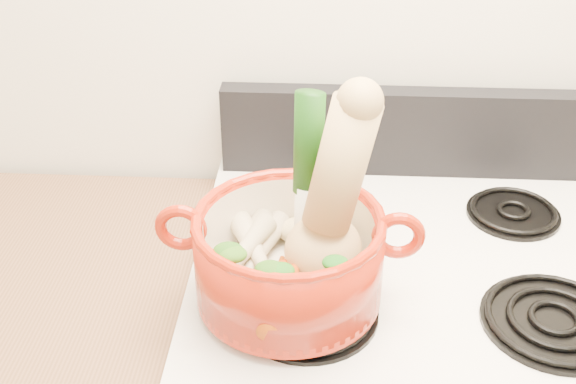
{
  "coord_description": "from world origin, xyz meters",
  "views": [
    {
      "loc": [
        -0.17,
        0.38,
        1.71
      ],
      "look_at": [
        -0.22,
        1.25,
        1.17
      ],
      "focal_mm": 45.0,
      "sensor_mm": 36.0,
      "label": 1
    }
  ],
  "objects": [
    {
      "name": "cooktop",
      "position": [
        0.0,
        1.4,
        0.93
      ],
      "size": [
        0.78,
        0.67,
        0.03
      ],
      "primitive_type": "cube",
      "color": "silver",
      "rests_on": "stove_body"
    },
    {
      "name": "control_backsplash",
      "position": [
        0.0,
        1.7,
        1.04
      ],
      "size": [
        0.76,
        0.05,
        0.18
      ],
      "primitive_type": "cube",
      "color": "black",
      "rests_on": "cooktop"
    },
    {
      "name": "burner_front_left",
      "position": [
        -0.19,
        1.24,
        0.96
      ],
      "size": [
        0.22,
        0.22,
        0.02
      ],
      "primitive_type": "cylinder",
      "color": "black",
      "rests_on": "cooktop"
    },
    {
      "name": "burner_front_right",
      "position": [
        0.19,
        1.24,
        0.96
      ],
      "size": [
        0.22,
        0.22,
        0.02
      ],
      "primitive_type": "cylinder",
      "color": "black",
      "rests_on": "cooktop"
    },
    {
      "name": "burner_back_left",
      "position": [
        -0.19,
        1.54,
        0.96
      ],
      "size": [
        0.17,
        0.17,
        0.02
      ],
      "primitive_type": "cylinder",
      "color": "black",
      "rests_on": "cooktop"
    },
    {
      "name": "burner_back_right",
      "position": [
        0.19,
        1.54,
        0.96
      ],
      "size": [
        0.17,
        0.17,
        0.02
      ],
      "primitive_type": "cylinder",
      "color": "black",
      "rests_on": "cooktop"
    },
    {
      "name": "dutch_oven",
      "position": [
        -0.22,
        1.27,
        1.04
      ],
      "size": [
        0.29,
        0.29,
        0.14
      ],
      "primitive_type": "cylinder",
      "rotation": [
        0.0,
        0.0,
        -0.01
      ],
      "color": "#A11C09",
      "rests_on": "burner_front_left"
    },
    {
      "name": "pot_handle_left",
      "position": [
        -0.38,
        1.27,
        1.09
      ],
      "size": [
        0.08,
        0.02,
        0.08
      ],
      "primitive_type": "torus",
      "rotation": [
        1.57,
        0.0,
        -0.01
      ],
      "color": "#A11C09",
      "rests_on": "dutch_oven"
    },
    {
      "name": "pot_handle_right",
      "position": [
        -0.06,
        1.27,
        1.09
      ],
      "size": [
        0.08,
        0.02,
        0.08
      ],
      "primitive_type": "torus",
      "rotation": [
        1.57,
        0.0,
        -0.01
      ],
      "color": "#A11C09",
      "rests_on": "dutch_oven"
    },
    {
      "name": "squash",
      "position": [
        -0.17,
        1.28,
        1.15
      ],
      "size": [
        0.22,
        0.19,
        0.33
      ],
      "primitive_type": null,
      "rotation": [
        0.0,
        0.22,
        0.37
      ],
      "color": "tan",
      "rests_on": "dutch_oven"
    },
    {
      "name": "leek",
      "position": [
        -0.19,
        1.33,
        1.15
      ],
      "size": [
        0.06,
        0.07,
        0.3
      ],
      "primitive_type": "cylinder",
      "rotation": [
        -0.05,
        0.0,
        -0.28
      ],
      "color": "silver",
      "rests_on": "dutch_oven"
    },
    {
      "name": "ginger",
      "position": [
        -0.21,
        1.37,
        1.02
      ],
      "size": [
        0.08,
        0.06,
        0.04
      ],
      "primitive_type": "ellipsoid",
      "rotation": [
        0.0,
        0.0,
        -0.03
      ],
      "color": "#CDBB7E",
      "rests_on": "dutch_oven"
    },
    {
      "name": "parsnip_0",
      "position": [
        -0.27,
        1.3,
        1.02
      ],
      "size": [
        0.1,
        0.2,
        0.05
      ],
      "primitive_type": "cone",
      "rotation": [
        1.66,
        0.0,
        -0.35
      ],
      "color": "#EDE6C1",
      "rests_on": "dutch_oven"
    },
    {
      "name": "parsnip_1",
      "position": [
        -0.3,
        1.29,
        1.02
      ],
      "size": [
        0.1,
        0.2,
        0.06
      ],
      "primitive_type": "cone",
      "rotation": [
        1.66,
        0.0,
        -0.3
      ],
      "color": "beige",
      "rests_on": "dutch_oven"
    },
    {
      "name": "parsnip_2",
      "position": [
        -0.27,
        1.3,
        1.03
      ],
      "size": [
        0.13,
        0.2,
        0.06
      ],
      "primitive_type": "cone",
      "rotation": [
        1.66,
        0.0,
        0.45
      ],
      "color": "beige",
      "rests_on": "dutch_oven"
    },
    {
      "name": "parsnip_3",
      "position": [
        -0.29,
        1.27,
        1.04
      ],
      "size": [
        0.1,
        0.18,
        0.05
      ],
      "primitive_type": "cone",
      "rotation": [
        1.66,
        0.0,
        -0.41
      ],
      "color": "beige",
      "rests_on": "dutch_oven"
    },
    {
      "name": "carrot_0",
      "position": [
        -0.24,
        1.21,
        1.02
      ],
      "size": [
        0.04,
        0.17,
        0.05
      ],
      "primitive_type": "cone",
      "rotation": [
        1.66,
        0.0,
        -0.07
      ],
      "color": "#BC4109",
      "rests_on": "dutch_oven"
    },
    {
      "name": "carrot_1",
      "position": [
        -0.24,
        1.23,
        1.02
      ],
      "size": [
        0.12,
        0.14,
        0.05
      ],
      "primitive_type": "cone",
      "rotation": [
        1.66,
        0.0,
        -0.72
      ],
      "color": "#DF540B",
      "rests_on": "dutch_oven"
    },
    {
      "name": "carrot_2",
      "position": [
        -0.18,
        1.22,
        1.02
      ],
      "size": [
        0.1,
        0.15,
        0.04
      ],
      "primitive_type": "cone",
      "rotation": [
        1.66,
        0.0,
        0.53
      ],
      "color": "#BA4609",
      "rests_on": "dutch_oven"
    },
    {
      "name": "carrot_3",
      "position": [
        -0.25,
        1.23,
        1.03
      ],
      "size": [
        0.13,
        0.12,
        0.04
      ],
      "primitive_type": "cone",
      "rotation": [
        1.66,
        0.0,
        -0.85
      ],
      "color": "#C54009",
      "rests_on": "dutch_oven"
    },
    {
      "name": "carrot_4",
      "position": [
        -0.21,
        1.21,
        1.04
      ],
      "size": [
        0.05,
        0.15,
        0.04
      ],
      "primitive_type": "cone",
      "rotation": [
        1.66,
        0.0,
        -0.15
      ],
      "color": "#C9460A",
      "rests_on": "dutch_oven"
    }
  ]
}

